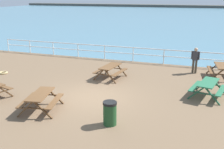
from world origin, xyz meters
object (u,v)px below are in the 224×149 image
object	(u,v)px
picnic_table_near_left	(208,86)
visitor	(195,59)
picnic_table_far_left	(222,68)
picnic_table_near_right	(41,98)
picnic_table_far_right	(110,69)
litter_bin	(110,113)

from	to	relation	value
picnic_table_near_left	visitor	xyz separation A→B (m)	(-0.83, 4.09, 0.36)
picnic_table_far_left	picnic_table_near_right	bearing A→B (deg)	128.52
picnic_table_far_left	visitor	world-z (taller)	visitor
picnic_table_far_right	picnic_table_far_left	bearing A→B (deg)	-62.92
picnic_table_near_right	visitor	world-z (taller)	visitor
picnic_table_far_left	litter_bin	distance (m)	9.09
picnic_table_near_left	picnic_table_far_left	distance (m)	3.71
visitor	litter_bin	world-z (taller)	visitor
picnic_table_far_right	picnic_table_near_right	bearing A→B (deg)	173.42
picnic_table_far_right	visitor	bearing A→B (deg)	-52.70
picnic_table_near_left	picnic_table_far_left	size ratio (longest dim) A/B	1.06
litter_bin	picnic_table_far_right	bearing A→B (deg)	109.42
picnic_table_far_right	picnic_table_near_left	bearing A→B (deg)	-96.21
picnic_table_near_left	picnic_table_far_left	world-z (taller)	same
picnic_table_far_left	picnic_table_far_right	size ratio (longest dim) A/B	1.00
picnic_table_near_right	litter_bin	xyz separation A→B (m)	(3.30, -0.28, -0.10)
picnic_table_near_left	picnic_table_near_right	size ratio (longest dim) A/B	1.00
picnic_table_far_left	visitor	size ratio (longest dim) A/B	1.18
picnic_table_near_right	visitor	bearing A→B (deg)	-49.03
picnic_table_near_left	picnic_table_near_right	bearing A→B (deg)	133.00
visitor	litter_bin	distance (m)	8.89
picnic_table_far_right	litter_bin	bearing A→B (deg)	-153.59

